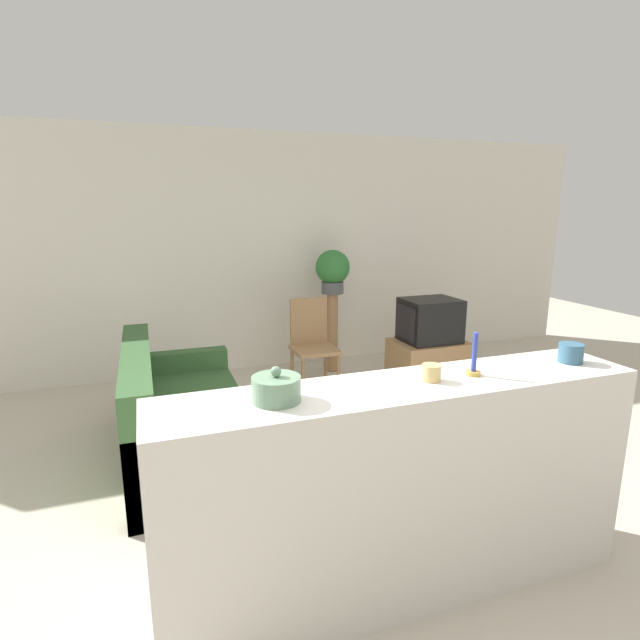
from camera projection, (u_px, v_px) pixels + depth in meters
ground_plane at (369, 543)px, 2.84m from camera, size 14.00×14.00×0.00m
wall_back at (243, 254)px, 5.69m from camera, size 9.00×0.06×2.70m
couch at (181, 419)px, 3.80m from camera, size 0.88×1.84×0.85m
tv_stand at (428, 363)px, 5.29m from camera, size 0.74×0.55×0.50m
television at (429, 320)px, 5.18m from camera, size 0.57×0.46×0.45m
wooden_chair at (312, 340)px, 5.21m from camera, size 0.44×0.44×0.94m
plant_stand at (332, 333)px, 5.74m from camera, size 0.13×0.13×0.92m
potted_plant at (333, 270)px, 5.58m from camera, size 0.39×0.39×0.49m
foreground_counter at (403, 490)px, 2.39m from camera, size 2.33×0.44×1.08m
decorative_bowl at (276, 389)px, 2.06m from camera, size 0.21×0.21×0.15m
candle_jar at (431, 373)px, 2.31m from camera, size 0.09×0.09×0.08m
candlestick at (474, 362)px, 2.38m from camera, size 0.07×0.07×0.21m
coffee_tin at (571, 353)px, 2.58m from camera, size 0.12×0.12×0.10m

